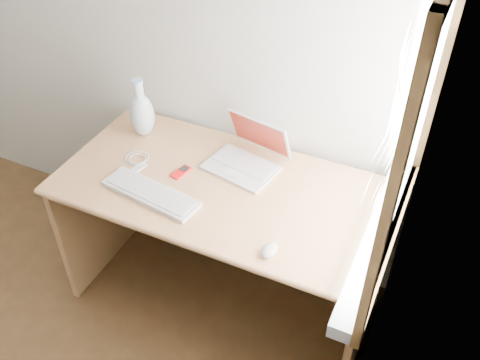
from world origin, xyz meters
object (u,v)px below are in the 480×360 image
at_px(desk, 231,210).
at_px(vase, 142,113).
at_px(laptop, 245,155).
at_px(external_keyboard, 151,193).

distance_m(desk, vase, 0.62).
distance_m(laptop, vase, 0.54).
xyz_separation_m(external_keyboard, vase, (-0.27, 0.36, 0.11)).
relative_size(laptop, external_keyboard, 0.75).
relative_size(desk, laptop, 4.19).
bearing_deg(desk, laptop, 73.56).
bearing_deg(laptop, external_keyboard, -116.12).
xyz_separation_m(desk, vase, (-0.51, 0.09, 0.34)).
distance_m(desk, laptop, 0.28).
bearing_deg(external_keyboard, vase, 134.02).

